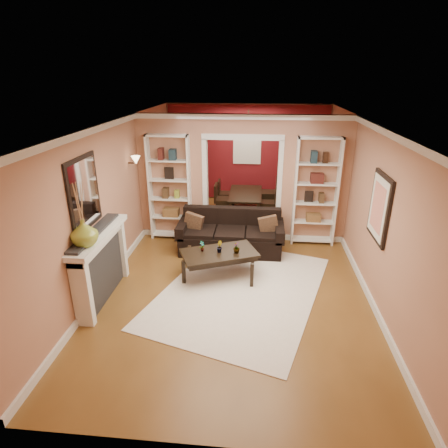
# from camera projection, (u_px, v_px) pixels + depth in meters

# --- Properties ---
(floor) EXTENTS (8.00, 8.00, 0.00)m
(floor) POSITION_uv_depth(u_px,v_px,m) (238.00, 261.00, 7.43)
(floor) COLOR brown
(floor) RESTS_ON ground
(ceiling) EXTENTS (8.00, 8.00, 0.00)m
(ceiling) POSITION_uv_depth(u_px,v_px,m) (240.00, 121.00, 6.42)
(ceiling) COLOR white
(ceiling) RESTS_ON ground
(wall_back) EXTENTS (8.00, 0.00, 8.00)m
(wall_back) POSITION_uv_depth(u_px,v_px,m) (247.00, 153.00, 10.61)
(wall_back) COLOR tan
(wall_back) RESTS_ON ground
(wall_front) EXTENTS (8.00, 0.00, 8.00)m
(wall_front) POSITION_uv_depth(u_px,v_px,m) (212.00, 337.00, 3.23)
(wall_front) COLOR tan
(wall_front) RESTS_ON ground
(wall_left) EXTENTS (0.00, 8.00, 8.00)m
(wall_left) POSITION_uv_depth(u_px,v_px,m) (121.00, 193.00, 7.12)
(wall_left) COLOR tan
(wall_left) RESTS_ON ground
(wall_right) EXTENTS (0.00, 8.00, 8.00)m
(wall_right) POSITION_uv_depth(u_px,v_px,m) (364.00, 200.00, 6.72)
(wall_right) COLOR tan
(wall_right) RESTS_ON ground
(partition_wall) EXTENTS (4.50, 0.15, 2.70)m
(partition_wall) POSITION_uv_depth(u_px,v_px,m) (242.00, 179.00, 8.03)
(partition_wall) COLOR tan
(partition_wall) RESTS_ON floor
(red_back_panel) EXTENTS (4.44, 0.04, 2.64)m
(red_back_panel) POSITION_uv_depth(u_px,v_px,m) (247.00, 154.00, 10.60)
(red_back_panel) COLOR maroon
(red_back_panel) RESTS_ON floor
(dining_window) EXTENTS (0.78, 0.03, 0.98)m
(dining_window) POSITION_uv_depth(u_px,v_px,m) (247.00, 147.00, 10.47)
(dining_window) COLOR #8CA5CC
(dining_window) RESTS_ON wall_back
(area_rug) EXTENTS (3.35, 3.99, 0.01)m
(area_rug) POSITION_uv_depth(u_px,v_px,m) (241.00, 290.00, 6.43)
(area_rug) COLOR white
(area_rug) RESTS_ON floor
(sofa) EXTENTS (2.16, 0.93, 0.84)m
(sofa) POSITION_uv_depth(u_px,v_px,m) (231.00, 232.00, 7.70)
(sofa) COLOR black
(sofa) RESTS_ON floor
(pillow_left) EXTENTS (0.40, 0.20, 0.38)m
(pillow_left) POSITION_uv_depth(u_px,v_px,m) (194.00, 223.00, 7.68)
(pillow_left) COLOR brown
(pillow_left) RESTS_ON sofa
(pillow_right) EXTENTS (0.39, 0.15, 0.38)m
(pillow_right) POSITION_uv_depth(u_px,v_px,m) (268.00, 226.00, 7.55)
(pillow_right) COLOR brown
(pillow_right) RESTS_ON sofa
(coffee_table) EXTENTS (1.49, 1.17, 0.50)m
(coffee_table) POSITION_uv_depth(u_px,v_px,m) (219.00, 264.00, 6.77)
(coffee_table) COLOR black
(coffee_table) RESTS_ON floor
(plant_left) EXTENTS (0.11, 0.12, 0.20)m
(plant_left) POSITION_uv_depth(u_px,v_px,m) (202.00, 246.00, 6.67)
(plant_left) COLOR #336626
(plant_left) RESTS_ON coffee_table
(plant_center) EXTENTS (0.12, 0.13, 0.21)m
(plant_center) POSITION_uv_depth(u_px,v_px,m) (219.00, 247.00, 6.64)
(plant_center) COLOR #336626
(plant_center) RESTS_ON coffee_table
(plant_right) EXTENTS (0.12, 0.12, 0.21)m
(plant_right) POSITION_uv_depth(u_px,v_px,m) (236.00, 247.00, 6.61)
(plant_right) COLOR #336626
(plant_right) RESTS_ON coffee_table
(bookshelf_left) EXTENTS (0.90, 0.30, 2.30)m
(bookshelf_left) POSITION_uv_depth(u_px,v_px,m) (170.00, 188.00, 8.08)
(bookshelf_left) COLOR white
(bookshelf_left) RESTS_ON floor
(bookshelf_right) EXTENTS (0.90, 0.30, 2.30)m
(bookshelf_right) POSITION_uv_depth(u_px,v_px,m) (316.00, 192.00, 7.81)
(bookshelf_right) COLOR white
(bookshelf_right) RESTS_ON floor
(fireplace) EXTENTS (0.32, 1.70, 1.16)m
(fireplace) POSITION_uv_depth(u_px,v_px,m) (103.00, 266.00, 6.01)
(fireplace) COLOR white
(fireplace) RESTS_ON floor
(vase) EXTENTS (0.47, 0.47, 0.40)m
(vase) POSITION_uv_depth(u_px,v_px,m) (84.00, 233.00, 5.31)
(vase) COLOR olive
(vase) RESTS_ON fireplace
(mirror) EXTENTS (0.03, 0.95, 1.10)m
(mirror) POSITION_uv_depth(u_px,v_px,m) (84.00, 193.00, 5.57)
(mirror) COLOR silver
(mirror) RESTS_ON wall_left
(wall_sconce) EXTENTS (0.18, 0.18, 0.22)m
(wall_sconce) POSITION_uv_depth(u_px,v_px,m) (133.00, 161.00, 7.44)
(wall_sconce) COLOR #FFE0A5
(wall_sconce) RESTS_ON wall_left
(framed_art) EXTENTS (0.04, 0.85, 1.05)m
(framed_art) POSITION_uv_depth(u_px,v_px,m) (379.00, 208.00, 5.73)
(framed_art) COLOR black
(framed_art) RESTS_ON wall_right
(dining_table) EXTENTS (1.52, 0.85, 0.53)m
(dining_table) POSITION_uv_depth(u_px,v_px,m) (246.00, 203.00, 9.94)
(dining_table) COLOR black
(dining_table) RESTS_ON floor
(dining_chair_nw) EXTENTS (0.55, 0.55, 0.86)m
(dining_chair_nw) POSITION_uv_depth(u_px,v_px,m) (225.00, 200.00, 9.65)
(dining_chair_nw) COLOR black
(dining_chair_nw) RESTS_ON floor
(dining_chair_ne) EXTENTS (0.44, 0.44, 0.76)m
(dining_chair_ne) POSITION_uv_depth(u_px,v_px,m) (267.00, 203.00, 9.57)
(dining_chair_ne) COLOR black
(dining_chair_ne) RESTS_ON floor
(dining_chair_sw) EXTENTS (0.51, 0.51, 0.80)m
(dining_chair_sw) POSITION_uv_depth(u_px,v_px,m) (227.00, 194.00, 10.21)
(dining_chair_sw) COLOR black
(dining_chair_sw) RESTS_ON floor
(dining_chair_se) EXTENTS (0.48, 0.48, 0.91)m
(dining_chair_se) POSITION_uv_depth(u_px,v_px,m) (267.00, 193.00, 10.09)
(dining_chair_se) COLOR black
(dining_chair_se) RESTS_ON floor
(chandelier) EXTENTS (0.50, 0.50, 0.30)m
(chandelier) POSITION_uv_depth(u_px,v_px,m) (246.00, 136.00, 9.16)
(chandelier) COLOR #3A271A
(chandelier) RESTS_ON ceiling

